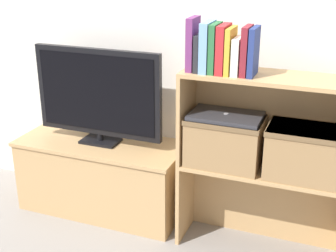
# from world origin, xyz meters

# --- Properties ---
(ground_plane) EXTENTS (16.00, 16.00, 0.00)m
(ground_plane) POSITION_xyz_m (0.00, 0.00, 0.00)
(ground_plane) COLOR gray
(wall_back) EXTENTS (10.00, 0.05, 2.40)m
(wall_back) POSITION_xyz_m (0.00, 0.44, 1.20)
(wall_back) COLOR silver
(wall_back) RESTS_ON ground_plane
(tv_stand) EXTENTS (0.99, 0.42, 0.44)m
(tv_stand) POSITION_xyz_m (-0.45, 0.20, 0.22)
(tv_stand) COLOR tan
(tv_stand) RESTS_ON ground_plane
(tv) EXTENTS (0.77, 0.14, 0.56)m
(tv) POSITION_xyz_m (-0.45, 0.20, 0.74)
(tv) COLOR black
(tv) RESTS_ON tv_stand
(bookshelf_lower_tier) EXTENTS (0.84, 0.28, 0.47)m
(bookshelf_lower_tier) POSITION_xyz_m (0.51, 0.20, 0.29)
(bookshelf_lower_tier) COLOR tan
(bookshelf_lower_tier) RESTS_ON ground_plane
(bookshelf_upper_tier) EXTENTS (0.84, 0.28, 0.49)m
(bookshelf_upper_tier) POSITION_xyz_m (0.51, 0.20, 0.77)
(bookshelf_upper_tier) COLOR tan
(bookshelf_upper_tier) RESTS_ON bookshelf_lower_tier
(book_plum) EXTENTS (0.03, 0.13, 0.25)m
(book_plum) POSITION_xyz_m (0.14, 0.10, 1.08)
(book_plum) COLOR #6B2D66
(book_plum) RESTS_ON bookshelf_upper_tier
(book_charcoal) EXTENTS (0.02, 0.14, 0.18)m
(book_charcoal) POSITION_xyz_m (0.18, 0.10, 1.04)
(book_charcoal) COLOR #232328
(book_charcoal) RESTS_ON bookshelf_upper_tier
(book_skyblue) EXTENTS (0.04, 0.16, 0.24)m
(book_skyblue) POSITION_xyz_m (0.21, 0.10, 1.07)
(book_skyblue) COLOR #709ECC
(book_skyblue) RESTS_ON bookshelf_upper_tier
(book_forest) EXTENTS (0.03, 0.15, 0.23)m
(book_forest) POSITION_xyz_m (0.25, 0.10, 1.07)
(book_forest) COLOR #286638
(book_forest) RESTS_ON bookshelf_upper_tier
(book_crimson) EXTENTS (0.04, 0.15, 0.23)m
(book_crimson) POSITION_xyz_m (0.29, 0.10, 1.07)
(book_crimson) COLOR #B22328
(book_crimson) RESTS_ON bookshelf_upper_tier
(book_mustard) EXTENTS (0.02, 0.15, 0.22)m
(book_mustard) POSITION_xyz_m (0.33, 0.10, 1.06)
(book_mustard) COLOR gold
(book_mustard) RESTS_ON bookshelf_upper_tier
(book_ivory) EXTENTS (0.03, 0.14, 0.17)m
(book_ivory) POSITION_xyz_m (0.36, 0.10, 1.04)
(book_ivory) COLOR silver
(book_ivory) RESTS_ON bookshelf_upper_tier
(book_maroon) EXTENTS (0.03, 0.14, 0.23)m
(book_maroon) POSITION_xyz_m (0.40, 0.10, 1.07)
(book_maroon) COLOR maroon
(book_maroon) RESTS_ON bookshelf_upper_tier
(book_navy) EXTENTS (0.03, 0.15, 0.22)m
(book_navy) POSITION_xyz_m (0.43, 0.10, 1.07)
(book_navy) COLOR navy
(book_navy) RESTS_ON bookshelf_upper_tier
(storage_basket_left) EXTENTS (0.38, 0.25, 0.25)m
(storage_basket_left) POSITION_xyz_m (0.31, 0.12, 0.61)
(storage_basket_left) COLOR #937047
(storage_basket_left) RESTS_ON bookshelf_lower_tier
(storage_basket_right) EXTENTS (0.38, 0.25, 0.25)m
(storage_basket_right) POSITION_xyz_m (0.71, 0.12, 0.61)
(storage_basket_right) COLOR #937047
(storage_basket_right) RESTS_ON bookshelf_lower_tier
(laptop) EXTENTS (0.36, 0.23, 0.02)m
(laptop) POSITION_xyz_m (0.31, 0.12, 0.73)
(laptop) COLOR #2D2D33
(laptop) RESTS_ON storage_basket_left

